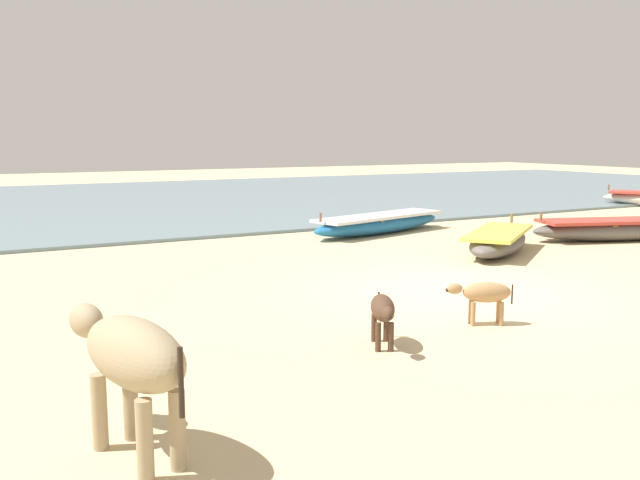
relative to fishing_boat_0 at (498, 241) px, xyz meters
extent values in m
plane|color=#CCB789|center=(-2.99, -2.30, -0.26)|extent=(80.00, 80.00, 0.00)
cube|color=slate|center=(-2.99, 14.74, -0.22)|extent=(60.00, 20.00, 0.08)
ellipsoid|color=#5B5651|center=(0.00, 0.00, -0.02)|extent=(3.11, 2.61, 0.47)
cube|color=#EAD84C|center=(0.00, 0.00, 0.18)|extent=(2.79, 2.38, 0.07)
cube|color=olive|center=(0.19, 0.14, 0.11)|extent=(0.57, 0.73, 0.04)
cylinder|color=olive|center=(1.17, 0.84, 0.31)|extent=(0.06, 0.06, 0.20)
ellipsoid|color=#5B5651|center=(3.64, 0.01, -0.01)|extent=(4.21, 2.31, 0.49)
cube|color=#CC3F33|center=(3.64, 0.01, 0.19)|extent=(3.73, 2.12, 0.07)
cube|color=olive|center=(3.35, 0.11, 0.12)|extent=(0.40, 0.84, 0.04)
cylinder|color=olive|center=(1.85, 0.63, 0.33)|extent=(0.06, 0.06, 0.20)
cylinder|color=olive|center=(10.62, 5.77, 0.35)|extent=(0.06, 0.06, 0.20)
ellipsoid|color=#1E669E|center=(-0.49, 3.62, -0.03)|extent=(4.46, 2.01, 0.46)
cube|color=white|center=(-0.49, 3.62, 0.17)|extent=(3.95, 1.86, 0.07)
cube|color=olive|center=(-0.80, 3.54, 0.10)|extent=(0.32, 0.80, 0.04)
cylinder|color=olive|center=(-2.43, 3.11, 0.30)|extent=(0.06, 0.06, 0.20)
ellipsoid|color=tan|center=(-8.73, -5.47, 0.55)|extent=(0.75, 1.26, 0.52)
ellipsoid|color=tan|center=(-8.93, -4.71, 0.64)|extent=(0.32, 0.43, 0.28)
sphere|color=#2D2119|center=(-8.97, -4.54, 0.61)|extent=(0.13, 0.13, 0.11)
cylinder|color=tan|center=(-8.94, -5.17, 0.04)|extent=(0.12, 0.12, 0.59)
cylinder|color=tan|center=(-8.69, -5.10, 0.04)|extent=(0.12, 0.12, 0.59)
cylinder|color=tan|center=(-8.77, -5.83, 0.04)|extent=(0.12, 0.12, 0.59)
cylinder|color=tan|center=(-8.52, -5.77, 0.04)|extent=(0.12, 0.12, 0.59)
cylinder|color=#2D2119|center=(-8.58, -6.07, 0.50)|extent=(0.04, 0.04, 0.48)
ellipsoid|color=#4C3323|center=(-5.61, -4.06, 0.19)|extent=(0.53, 0.70, 0.29)
ellipsoid|color=#4C3323|center=(-5.80, -4.45, 0.24)|extent=(0.21, 0.25, 0.15)
sphere|color=#2D2119|center=(-5.85, -4.53, 0.22)|extent=(0.08, 0.08, 0.06)
cylinder|color=#4C3323|center=(-5.63, -4.26, -0.09)|extent=(0.07, 0.07, 0.33)
cylinder|color=#4C3323|center=(-5.76, -4.20, -0.09)|extent=(0.07, 0.07, 0.33)
cylinder|color=#4C3323|center=(-5.46, -3.92, -0.09)|extent=(0.07, 0.07, 0.33)
cylinder|color=#4C3323|center=(-5.59, -3.86, -0.09)|extent=(0.07, 0.07, 0.33)
cylinder|color=#2D2119|center=(-5.45, -3.75, 0.16)|extent=(0.02, 0.02, 0.27)
ellipsoid|color=tan|center=(-3.95, -3.94, 0.16)|extent=(0.65, 0.51, 0.27)
ellipsoid|color=tan|center=(-4.30, -3.74, 0.21)|extent=(0.23, 0.20, 0.14)
sphere|color=#2D2119|center=(-4.38, -3.70, 0.19)|extent=(0.08, 0.08, 0.06)
cylinder|color=tan|center=(-4.13, -3.91, -0.10)|extent=(0.06, 0.06, 0.31)
cylinder|color=tan|center=(-4.07, -3.80, -0.10)|extent=(0.06, 0.06, 0.31)
cylinder|color=tan|center=(-3.82, -4.08, -0.10)|extent=(0.06, 0.06, 0.31)
cylinder|color=tan|center=(-3.76, -3.97, -0.10)|extent=(0.06, 0.06, 0.31)
cylinder|color=#2D2119|center=(-3.66, -4.10, 0.13)|extent=(0.02, 0.02, 0.25)
camera|label=1|loc=(-9.87, -10.28, 2.10)|focal=38.39mm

